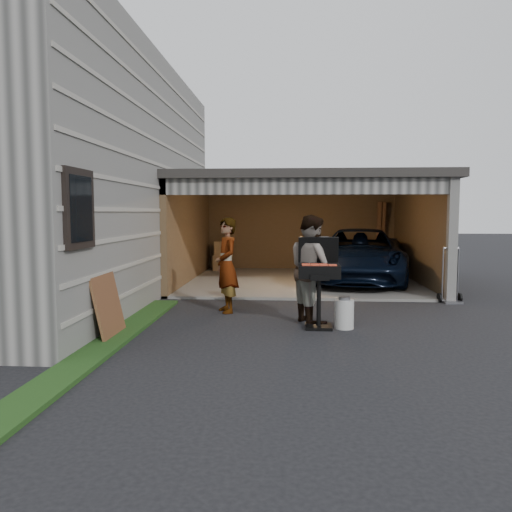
# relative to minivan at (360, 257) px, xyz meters

# --- Properties ---
(ground) EXTENTS (80.00, 80.00, 0.00)m
(ground) POSITION_rel_minivan_xyz_m (-2.34, -6.48, -0.72)
(ground) COLOR black
(ground) RESTS_ON ground
(house) EXTENTS (7.00, 11.00, 5.50)m
(house) POSITION_rel_minivan_xyz_m (-8.34, -2.48, 2.03)
(house) COLOR #474744
(house) RESTS_ON ground
(groundcover_strip) EXTENTS (0.50, 8.00, 0.06)m
(groundcover_strip) POSITION_rel_minivan_xyz_m (-4.59, -7.48, -0.69)
(groundcover_strip) COLOR #193814
(groundcover_strip) RESTS_ON ground
(garage) EXTENTS (6.80, 6.30, 2.90)m
(garage) POSITION_rel_minivan_xyz_m (-1.57, 0.32, 1.15)
(garage) COLOR #605E59
(garage) RESTS_ON ground
(minivan) EXTENTS (3.18, 5.49, 1.44)m
(minivan) POSITION_rel_minivan_xyz_m (0.00, 0.00, 0.00)
(minivan) COLOR black
(minivan) RESTS_ON ground
(woman) EXTENTS (0.68, 0.80, 1.85)m
(woman) POSITION_rel_minivan_xyz_m (-3.16, -4.36, 0.21)
(woman) COLOR silver
(woman) RESTS_ON ground
(man) EXTENTS (1.02, 1.13, 1.91)m
(man) POSITION_rel_minivan_xyz_m (-1.54, -5.10, 0.24)
(man) COLOR #402A19
(man) RESTS_ON ground
(bbq_grill) EXTENTS (0.69, 0.60, 1.53)m
(bbq_grill) POSITION_rel_minivan_xyz_m (-1.44, -5.57, 0.19)
(bbq_grill) COLOR black
(bbq_grill) RESTS_ON ground
(propane_tank) EXTENTS (0.41, 0.41, 0.49)m
(propane_tank) POSITION_rel_minivan_xyz_m (-1.01, -5.58, -0.48)
(propane_tank) COLOR silver
(propane_tank) RESTS_ON ground
(plywood_panel) EXTENTS (0.26, 0.93, 1.02)m
(plywood_panel) POSITION_rel_minivan_xyz_m (-4.74, -6.49, -0.21)
(plywood_panel) COLOR brown
(plywood_panel) RESTS_ON ground
(hand_truck) EXTENTS (0.52, 0.41, 1.21)m
(hand_truck) POSITION_rel_minivan_xyz_m (1.55, -2.99, -0.49)
(hand_truck) COLOR slate
(hand_truck) RESTS_ON ground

